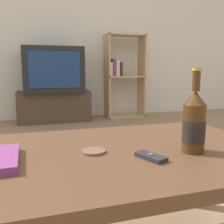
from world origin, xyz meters
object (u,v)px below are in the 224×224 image
at_px(bookshelf, 122,75).
at_px(beer_bottle, 194,123).
at_px(cell_phone, 151,157).
at_px(television, 53,69).
at_px(tv_stand, 54,106).

relative_size(bookshelf, beer_bottle, 4.18).
relative_size(bookshelf, cell_phone, 10.45).
bearing_deg(television, beer_bottle, -85.18).
relative_size(television, beer_bottle, 2.68).
height_order(tv_stand, cell_phone, cell_phone).
bearing_deg(cell_phone, beer_bottle, -14.25).
bearing_deg(bookshelf, beer_bottle, -104.58).
xyz_separation_m(tv_stand, television, (0.00, -0.00, 0.49)).
relative_size(tv_stand, beer_bottle, 3.36).
distance_m(tv_stand, bookshelf, 1.08).
relative_size(tv_stand, television, 1.25).
relative_size(television, cell_phone, 6.69).
bearing_deg(tv_stand, cell_phone, -88.55).
bearing_deg(television, cell_phone, -88.55).
distance_m(television, beer_bottle, 2.86).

